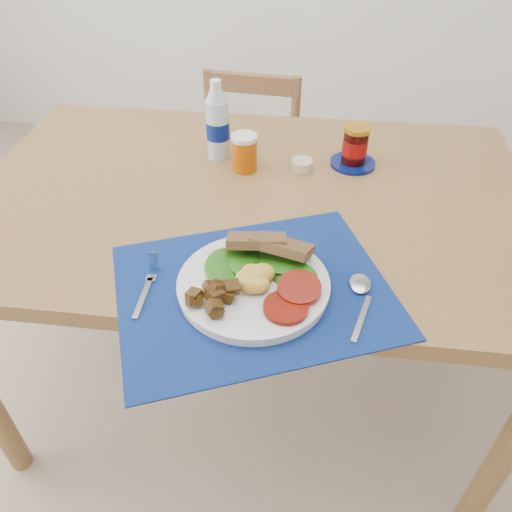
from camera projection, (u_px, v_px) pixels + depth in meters
The scene contains 11 objects.
ground at pixel (244, 428), 1.57m from camera, with size 4.00×4.00×0.00m, color tan.
table at pixel (251, 219), 1.29m from camera, with size 1.40×0.90×0.75m.
chair_far at pixel (257, 143), 1.94m from camera, with size 0.40×0.38×1.00m.
placemat at pixel (253, 290), 0.97m from camera, with size 0.52×0.41×0.00m, color #040431.
breakfast_plate at pixel (250, 282), 0.95m from camera, with size 0.29×0.29×0.07m.
fork at pixel (148, 285), 0.97m from camera, with size 0.02×0.16×0.00m.
spoon at pixel (360, 295), 0.95m from camera, with size 0.04×0.18×0.01m.
water_bottle at pixel (218, 125), 1.32m from camera, with size 0.06×0.06×0.21m.
juice_glass at pixel (244, 154), 1.30m from camera, with size 0.07×0.07×0.09m, color #AA4904.
ramekin at pixel (302, 165), 1.31m from camera, with size 0.06×0.06×0.03m, color #C5B990.
jam_on_saucer at pixel (355, 148), 1.31m from camera, with size 0.12×0.12×0.11m.
Camera 1 is at (0.14, -0.84, 1.42)m, focal length 35.00 mm.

